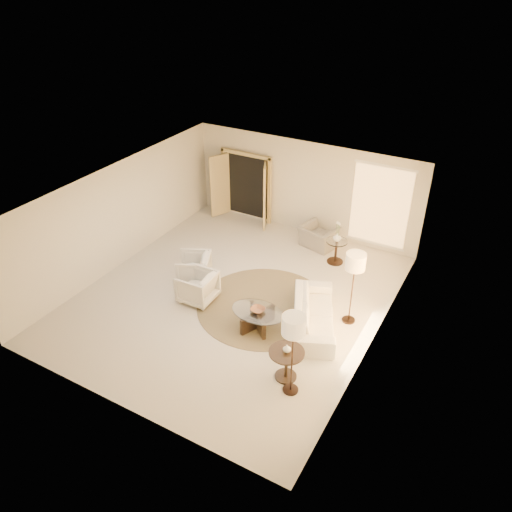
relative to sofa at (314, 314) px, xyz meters
The scene contains 18 objects.
room 2.40m from the sofa, behind, with size 7.04×8.04×2.83m.
windows_right 1.66m from the sofa, ahead, with size 0.10×6.40×2.40m, color #FDBC65, non-canonical shape.
window_back_corner 4.13m from the sofa, 87.86° to the left, with size 1.70×0.10×2.40m, color #FDBC65, non-canonical shape.
curtains_right 1.90m from the sofa, 40.00° to the left, with size 0.06×5.20×2.60m, color tan, non-canonical shape.
french_doors 5.65m from the sofa, 136.33° to the left, with size 1.95×0.66×2.16m.
area_rug 1.37m from the sofa, behind, with size 3.25×3.25×0.01m, color #423521.
sofa is the anchor object (origin of this frame).
armchair_left 3.44m from the sofa, behind, with size 0.81×0.75×0.83m, color silver.
armchair_right 2.91m from the sofa, behind, with size 0.82×0.77×0.84m, color silver.
accent_chair 3.60m from the sofa, 111.43° to the left, with size 0.97×0.63×0.85m, color gray.
coffee_table 1.27m from the sofa, 147.63° to the right, with size 1.48×1.48×0.46m.
end_table 1.77m from the sofa, 84.41° to the right, with size 0.71×0.71×0.67m.
side_table 2.85m from the sofa, 101.44° to the left, with size 0.58×0.58×0.67m.
floor_lamp_near 1.48m from the sofa, 40.66° to the left, with size 0.44×0.44×1.81m.
floor_lamp_far 2.41m from the sofa, 78.52° to the right, with size 0.44×0.44×1.83m.
bowl 1.28m from the sofa, 147.63° to the right, with size 0.32×0.32×0.08m, color brown.
end_vase 1.82m from the sofa, 84.41° to the right, with size 0.16×0.16×0.17m, color white.
side_vase 2.88m from the sofa, 101.44° to the left, with size 0.22×0.22×0.23m, color white.
Camera 1 is at (5.35, -8.45, 7.38)m, focal length 35.00 mm.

